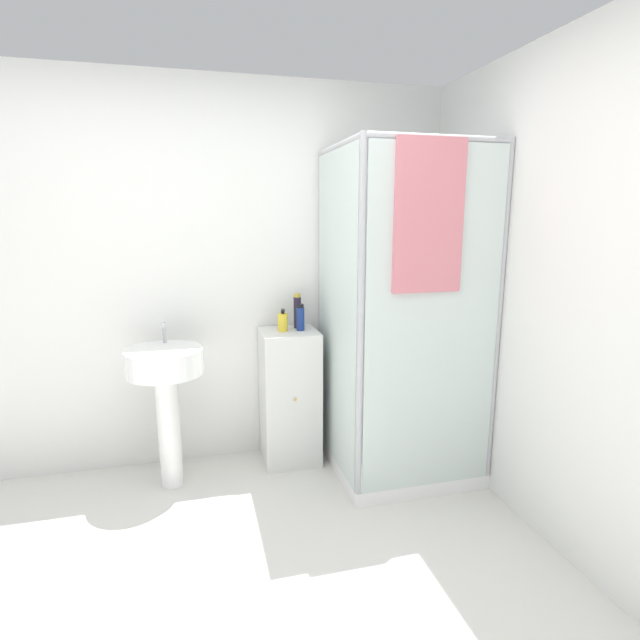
# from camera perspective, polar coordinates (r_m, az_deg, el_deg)

# --- Properties ---
(wall_back) EXTENTS (6.40, 0.06, 2.50)m
(wall_back) POSITION_cam_1_polar(r_m,az_deg,el_deg) (3.36, -13.77, 4.72)
(wall_back) COLOR white
(wall_back) RESTS_ON ground_plane
(wall_right) EXTENTS (0.06, 6.40, 2.50)m
(wall_right) POSITION_cam_1_polar(r_m,az_deg,el_deg) (2.42, 31.79, 0.58)
(wall_right) COLOR white
(wall_right) RESTS_ON ground_plane
(shower_enclosure) EXTENTS (0.87, 0.90, 2.06)m
(shower_enclosure) POSITION_cam_1_polar(r_m,az_deg,el_deg) (3.21, 8.61, -7.35)
(shower_enclosure) COLOR white
(shower_enclosure) RESTS_ON ground_plane
(vanity_cabinet) EXTENTS (0.37, 0.37, 0.91)m
(vanity_cabinet) POSITION_cam_1_polar(r_m,az_deg,el_deg) (3.40, -3.48, -8.72)
(vanity_cabinet) COLOR silver
(vanity_cabinet) RESTS_ON ground_plane
(sink) EXTENTS (0.46, 0.46, 1.01)m
(sink) POSITION_cam_1_polar(r_m,az_deg,el_deg) (3.15, -17.19, -6.84)
(sink) COLOR white
(sink) RESTS_ON ground_plane
(soap_dispenser) EXTENTS (0.07, 0.07, 0.15)m
(soap_dispenser) POSITION_cam_1_polar(r_m,az_deg,el_deg) (3.25, -4.27, -0.22)
(soap_dispenser) COLOR yellow
(soap_dispenser) RESTS_ON vanity_cabinet
(shampoo_bottle_tall_black) EXTENTS (0.05, 0.05, 0.23)m
(shampoo_bottle_tall_black) POSITION_cam_1_polar(r_m,az_deg,el_deg) (3.33, -2.60, 1.00)
(shampoo_bottle_tall_black) COLOR #281E33
(shampoo_bottle_tall_black) RESTS_ON vanity_cabinet
(shampoo_bottle_blue) EXTENTS (0.05, 0.05, 0.17)m
(shampoo_bottle_blue) POSITION_cam_1_polar(r_m,az_deg,el_deg) (3.26, -2.26, 0.26)
(shampoo_bottle_blue) COLOR navy
(shampoo_bottle_blue) RESTS_ON vanity_cabinet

